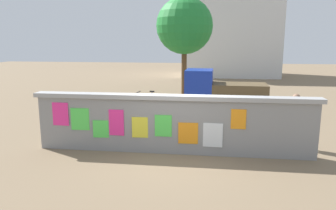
# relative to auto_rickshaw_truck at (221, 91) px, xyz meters

# --- Properties ---
(ground) EXTENTS (60.00, 60.00, 0.00)m
(ground) POSITION_rel_auto_rickshaw_truck_xyz_m (-1.50, 2.10, -0.90)
(ground) COLOR #7A664C
(poster_wall) EXTENTS (7.96, 0.42, 1.66)m
(poster_wall) POSITION_rel_auto_rickshaw_truck_xyz_m (-1.51, -5.90, -0.05)
(poster_wall) COLOR gray
(poster_wall) RESTS_ON ground
(auto_rickshaw_truck) EXTENTS (3.65, 1.62, 1.85)m
(auto_rickshaw_truck) POSITION_rel_auto_rickshaw_truck_xyz_m (0.00, 0.00, 0.00)
(auto_rickshaw_truck) COLOR black
(auto_rickshaw_truck) RESTS_ON ground
(motorcycle) EXTENTS (1.87, 0.70, 0.87)m
(motorcycle) POSITION_rel_auto_rickshaw_truck_xyz_m (-1.74, -3.68, -0.44)
(motorcycle) COLOR black
(motorcycle) RESTS_ON ground
(bicycle_near) EXTENTS (1.69, 0.47, 0.95)m
(bicycle_near) POSITION_rel_auto_rickshaw_truck_xyz_m (-4.58, -2.66, -0.54)
(bicycle_near) COLOR black
(bicycle_near) RESTS_ON ground
(bicycle_far) EXTENTS (1.70, 0.44, 0.95)m
(bicycle_far) POSITION_rel_auto_rickshaw_truck_xyz_m (-3.19, -0.69, -0.54)
(bicycle_far) COLOR black
(bicycle_far) RESTS_ON ground
(person_walking) EXTENTS (0.36, 0.36, 1.62)m
(person_walking) POSITION_rel_auto_rickshaw_truck_xyz_m (2.01, -4.97, 0.09)
(person_walking) COLOR #3F994C
(person_walking) RESTS_ON ground
(tree_roadside) EXTENTS (3.22, 3.22, 5.58)m
(tree_roadside) POSITION_rel_auto_rickshaw_truck_xyz_m (-2.04, 4.22, 3.05)
(tree_roadside) COLOR brown
(tree_roadside) RESTS_ON ground
(building_background) EXTENTS (8.60, 6.20, 7.44)m
(building_background) POSITION_rel_auto_rickshaw_truck_xyz_m (1.15, 15.86, 2.84)
(building_background) COLOR silver
(building_background) RESTS_ON ground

